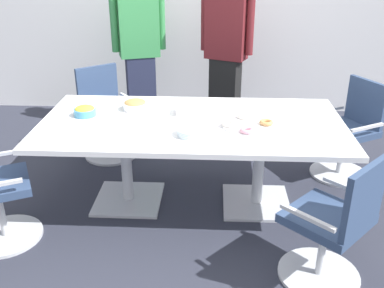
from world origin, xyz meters
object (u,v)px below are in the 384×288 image
(office_chair_0, at_px, (106,117))
(person_standing_0, at_px, (139,49))
(napkin_pile, at_px, (186,110))
(office_chair_3, at_px, (348,135))
(person_standing_1, at_px, (226,50))
(plate_stack, at_px, (191,132))
(donut_platter, at_px, (247,124))
(snack_bowl_chips_yellow, at_px, (85,111))
(snack_bowl_cookies, at_px, (135,105))
(office_chair_2, at_px, (333,229))
(conference_table, at_px, (192,136))

(office_chair_0, xyz_separation_m, person_standing_0, (0.25, 0.77, 0.54))
(office_chair_0, xyz_separation_m, napkin_pile, (0.87, -0.77, 0.38))
(office_chair_3, xyz_separation_m, person_standing_1, (-1.14, 1.01, 0.55))
(person_standing_0, distance_m, plate_stack, 2.11)
(office_chair_0, distance_m, donut_platter, 1.73)
(snack_bowl_chips_yellow, bearing_deg, plate_stack, -22.31)
(snack_bowl_cookies, height_order, donut_platter, snack_bowl_cookies)
(office_chair_2, height_order, person_standing_1, person_standing_1)
(snack_bowl_cookies, distance_m, napkin_pile, 0.44)
(napkin_pile, bearing_deg, plate_stack, -80.99)
(office_chair_0, relative_size, donut_platter, 2.27)
(person_standing_0, distance_m, person_standing_1, 0.98)
(conference_table, bearing_deg, office_chair_3, 22.57)
(office_chair_0, xyz_separation_m, plate_stack, (0.94, -1.21, 0.37))
(office_chair_2, height_order, snack_bowl_cookies, office_chair_2)
(office_chair_3, relative_size, snack_bowl_cookies, 4.42)
(conference_table, distance_m, plate_stack, 0.32)
(office_chair_2, relative_size, person_standing_1, 0.50)
(conference_table, xyz_separation_m, snack_bowl_chips_yellow, (-0.88, 0.08, 0.17))
(person_standing_1, xyz_separation_m, napkin_pile, (-0.36, -1.45, -0.17))
(office_chair_3, distance_m, napkin_pile, 1.60)
(person_standing_1, height_order, snack_bowl_cookies, person_standing_1)
(person_standing_1, bearing_deg, office_chair_0, 52.51)
(office_chair_0, xyz_separation_m, office_chair_2, (1.86, -1.84, 0.00))
(office_chair_3, height_order, plate_stack, office_chair_3)
(office_chair_0, bearing_deg, office_chair_2, 97.41)
(napkin_pile, bearing_deg, office_chair_2, -47.26)
(office_chair_2, height_order, donut_platter, office_chair_2)
(office_chair_0, height_order, snack_bowl_chips_yellow, office_chair_0)
(person_standing_0, bearing_deg, office_chair_2, 103.52)
(office_chair_0, bearing_deg, person_standing_0, -145.57)
(office_chair_0, relative_size, office_chair_2, 1.00)
(office_chair_3, bearing_deg, person_standing_1, 19.47)
(office_chair_3, height_order, snack_bowl_chips_yellow, office_chair_3)
(person_standing_1, bearing_deg, napkin_pile, 99.55)
(office_chair_3, bearing_deg, donut_platter, 95.30)
(office_chair_0, relative_size, plate_stack, 4.32)
(office_chair_0, distance_m, napkin_pile, 1.22)
(conference_table, height_order, person_standing_0, person_standing_0)
(snack_bowl_cookies, xyz_separation_m, donut_platter, (0.92, -0.33, -0.03))
(office_chair_0, xyz_separation_m, donut_platter, (1.36, -1.01, 0.36))
(person_standing_0, xyz_separation_m, snack_bowl_chips_yellow, (-0.20, -1.62, -0.15))
(napkin_pile, bearing_deg, snack_bowl_cookies, 169.30)
(office_chair_0, relative_size, napkin_pile, 6.24)
(person_standing_1, xyz_separation_m, snack_bowl_chips_yellow, (-1.18, -1.53, -0.17))
(snack_bowl_chips_yellow, xyz_separation_m, plate_stack, (0.89, -0.36, -0.01))
(person_standing_1, distance_m, napkin_pile, 1.50)
(person_standing_0, relative_size, napkin_pile, 12.37)
(person_standing_1, bearing_deg, donut_platter, 117.78)
(office_chair_0, height_order, person_standing_0, person_standing_0)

